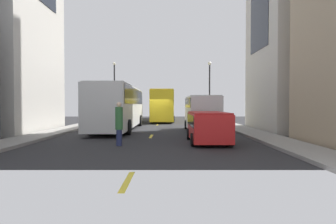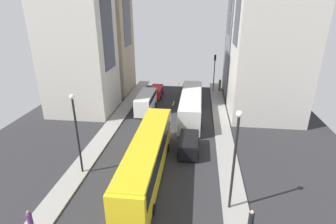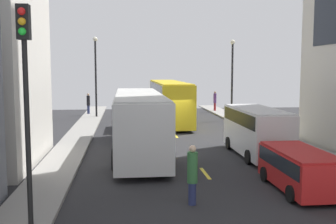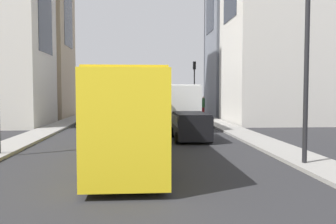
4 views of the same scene
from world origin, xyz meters
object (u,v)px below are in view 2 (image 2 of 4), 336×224
(pedestrian_waiting_curb, at_px, (184,89))
(traffic_light_near_corner, at_px, (215,66))
(pedestrian_walking_far, at_px, (251,223))
(streetcar_yellow, at_px, (147,154))
(city_bus_white, at_px, (191,103))
(car_red_0, at_px, (156,91))
(pedestrian_crossing_near, at_px, (220,85))
(car_black_1, at_px, (189,144))
(delivery_van_white, at_px, (146,101))
(pedestrian_crossing_mid, at_px, (31,223))

(pedestrian_waiting_curb, distance_m, traffic_light_near_corner, 6.37)
(pedestrian_waiting_curb, distance_m, pedestrian_walking_far, 28.91)
(streetcar_yellow, relative_size, traffic_light_near_corner, 2.32)
(city_bus_white, height_order, streetcar_yellow, streetcar_yellow)
(car_red_0, bearing_deg, pedestrian_crossing_near, -160.39)
(car_red_0, relative_size, car_black_1, 1.02)
(pedestrian_walking_far, bearing_deg, traffic_light_near_corner, 61.67)
(delivery_van_white, height_order, traffic_light_near_corner, traffic_light_near_corner)
(delivery_van_white, xyz_separation_m, traffic_light_near_corner, (-9.68, -9.92, 2.91))
(pedestrian_crossing_near, bearing_deg, car_red_0, -104.02)
(pedestrian_crossing_mid, bearing_deg, delivery_van_white, 177.27)
(pedestrian_waiting_curb, bearing_deg, streetcar_yellow, -5.61)
(traffic_light_near_corner, bearing_deg, car_black_1, 81.00)
(pedestrian_waiting_curb, relative_size, pedestrian_crossing_mid, 0.98)
(streetcar_yellow, distance_m, pedestrian_waiting_curb, 22.50)
(city_bus_white, relative_size, streetcar_yellow, 0.87)
(pedestrian_crossing_near, height_order, pedestrian_crossing_mid, pedestrian_crossing_mid)
(pedestrian_crossing_near, bearing_deg, delivery_van_white, -80.67)
(car_black_1, height_order, pedestrian_crossing_mid, pedestrian_crossing_mid)
(city_bus_white, distance_m, pedestrian_walking_far, 19.84)
(city_bus_white, relative_size, pedestrian_walking_far, 5.95)
(streetcar_yellow, distance_m, delivery_van_white, 15.24)
(car_black_1, distance_m, traffic_light_near_corner, 20.94)
(delivery_van_white, bearing_deg, streetcar_yellow, 101.80)
(delivery_van_white, bearing_deg, traffic_light_near_corner, -134.30)
(streetcar_yellow, distance_m, pedestrian_walking_far, 9.68)
(car_red_0, bearing_deg, traffic_light_near_corner, -158.87)
(car_red_0, xyz_separation_m, car_black_1, (-6.05, 16.81, 0.02))
(city_bus_white, xyz_separation_m, pedestrian_crossing_near, (-4.45, -11.48, -0.74))
(pedestrian_walking_far, relative_size, traffic_light_near_corner, 0.34)
(delivery_van_white, height_order, pedestrian_walking_far, delivery_van_white)
(streetcar_yellow, height_order, pedestrian_crossing_near, streetcar_yellow)
(pedestrian_crossing_near, xyz_separation_m, pedestrian_crossing_mid, (13.61, 32.46, 0.03))
(pedestrian_walking_far, distance_m, pedestrian_crossing_near, 30.80)
(pedestrian_crossing_near, xyz_separation_m, traffic_light_near_corner, (1.09, 0.11, 3.16))
(delivery_van_white, xyz_separation_m, car_red_0, (-0.40, -6.33, -0.58))
(city_bus_white, height_order, car_black_1, city_bus_white)
(city_bus_white, bearing_deg, car_black_1, 90.85)
(car_black_1, xyz_separation_m, pedestrian_waiting_curb, (1.65, -17.99, 0.16))
(city_bus_white, height_order, pedestrian_walking_far, city_bus_white)
(car_red_0, distance_m, pedestrian_walking_far, 29.02)
(delivery_van_white, distance_m, pedestrian_walking_far, 23.40)
(city_bus_white, relative_size, pedestrian_crossing_mid, 5.86)
(car_black_1, bearing_deg, delivery_van_white, -58.38)
(streetcar_yellow, distance_m, car_red_0, 21.44)
(city_bus_white, bearing_deg, streetcar_yellow, 76.60)
(city_bus_white, distance_m, delivery_van_white, 6.50)
(delivery_van_white, xyz_separation_m, pedestrian_waiting_curb, (-4.80, -7.51, -0.41))
(city_bus_white, relative_size, car_red_0, 2.88)
(car_black_1, bearing_deg, pedestrian_crossing_mid, 52.14)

